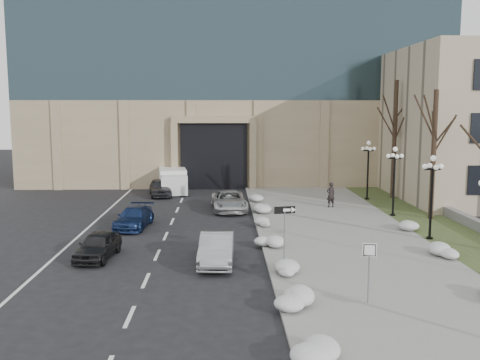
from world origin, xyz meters
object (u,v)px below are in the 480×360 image
at_px(pedestrian, 331,195).
at_px(box_truck, 173,180).
at_px(car_e, 160,187).
at_px(keep_sign, 369,260).
at_px(one_way_sign, 288,217).
at_px(car_c, 134,217).
at_px(lamppost_d, 368,162).
at_px(car_b, 217,249).
at_px(car_a, 98,245).
at_px(lamppost_b, 432,186).
at_px(car_d, 229,201).
at_px(lamppost_c, 394,172).

relative_size(pedestrian, box_truck, 0.27).
xyz_separation_m(car_e, box_truck, (0.80, 2.50, 0.27)).
xyz_separation_m(pedestrian, keep_sign, (-2.48, -19.31, 0.72)).
bearing_deg(car_e, one_way_sign, -78.07).
bearing_deg(car_c, lamppost_d, 34.55).
height_order(pedestrian, one_way_sign, one_way_sign).
height_order(car_b, one_way_sign, one_way_sign).
distance_m(car_c, car_e, 11.98).
relative_size(car_a, keep_sign, 1.60).
bearing_deg(box_truck, keep_sign, -78.86).
relative_size(car_c, lamppost_b, 0.92).
relative_size(car_b, keep_sign, 1.86).
bearing_deg(car_e, car_c, -101.40).
relative_size(car_a, car_d, 0.75).
bearing_deg(one_way_sign, keep_sign, -77.67).
relative_size(car_c, lamppost_c, 0.92).
height_order(car_b, car_d, car_b).
distance_m(keep_sign, lamppost_c, 17.38).
height_order(car_a, car_d, car_d).
height_order(car_d, lamppost_b, lamppost_b).
xyz_separation_m(car_e, keep_sign, (10.64, -25.49, 1.04)).
bearing_deg(car_c, pedestrian, 29.53).
height_order(car_a, car_e, car_e).
relative_size(car_a, pedestrian, 2.08).
xyz_separation_m(car_e, lamppost_b, (16.74, -15.78, 2.35)).
height_order(lamppost_c, lamppost_d, same).
height_order(one_way_sign, lamppost_d, lamppost_d).
bearing_deg(car_c, keep_sign, -45.09).
relative_size(pedestrian, lamppost_b, 0.39).
height_order(car_a, box_truck, box_truck).
bearing_deg(car_e, lamppost_c, -39.29).
height_order(one_way_sign, keep_sign, one_way_sign).
bearing_deg(lamppost_b, car_a, -170.35).
xyz_separation_m(lamppost_b, lamppost_c, (0.00, 6.50, 0.00)).
bearing_deg(pedestrian, box_truck, -56.10).
xyz_separation_m(car_d, keep_sign, (4.94, -18.80, 1.05)).
bearing_deg(car_b, box_truck, 102.74).
relative_size(car_c, one_way_sign, 1.55).
relative_size(car_c, pedestrian, 2.37).
height_order(pedestrian, box_truck, box_truck).
bearing_deg(car_c, lamppost_b, -6.53).
bearing_deg(lamppost_b, car_d, 140.55).
height_order(car_e, one_way_sign, one_way_sign).
bearing_deg(car_c, lamppost_c, 15.13).
bearing_deg(car_e, car_b, -86.31).
height_order(car_a, lamppost_c, lamppost_c).
relative_size(box_truck, keep_sign, 2.81).
xyz_separation_m(pedestrian, lamppost_d, (3.62, 3.41, 2.03)).
distance_m(car_a, car_b, 5.92).
relative_size(car_b, car_c, 1.02).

